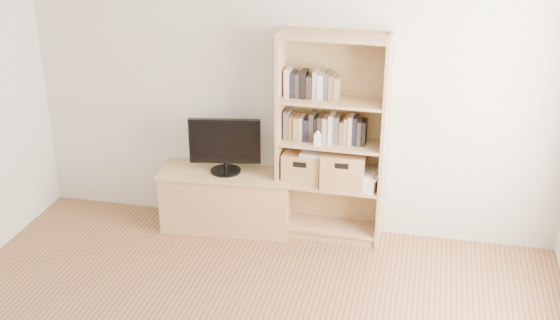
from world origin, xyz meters
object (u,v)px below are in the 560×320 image
(television, at_px, (225,146))
(basket_right, at_px, (343,169))
(tv_stand, at_px, (227,201))
(bookshelf, at_px, (332,140))
(basket_left, at_px, (303,166))
(baby_monitor, at_px, (317,139))
(laptop, at_px, (322,153))

(television, distance_m, basket_right, 1.01)
(television, xyz_separation_m, basket_right, (1.00, 0.04, -0.13))
(tv_stand, height_order, bookshelf, bookshelf)
(tv_stand, bearing_deg, basket_left, -0.49)
(tv_stand, distance_m, baby_monitor, 1.03)
(television, xyz_separation_m, basket_left, (0.66, 0.05, -0.14))
(television, height_order, basket_right, television)
(basket_right, distance_m, laptop, 0.22)
(tv_stand, relative_size, baby_monitor, 10.91)
(basket_right, height_order, laptop, basket_right)
(tv_stand, height_order, basket_left, basket_left)
(laptop, bearing_deg, basket_left, -176.46)
(tv_stand, distance_m, basket_left, 0.76)
(tv_stand, bearing_deg, baby_monitor, -8.16)
(basket_left, bearing_deg, tv_stand, -174.95)
(tv_stand, relative_size, bookshelf, 0.62)
(bookshelf, distance_m, baby_monitor, 0.14)
(basket_left, bearing_deg, television, -174.95)
(laptop, bearing_deg, baby_monitor, -101.10)
(basket_right, bearing_deg, laptop, 179.71)
(bookshelf, relative_size, basket_right, 4.95)
(bookshelf, bearing_deg, television, -175.45)
(tv_stand, height_order, basket_right, basket_right)
(television, bearing_deg, basket_right, -7.74)
(baby_monitor, bearing_deg, basket_right, 24.42)
(bookshelf, relative_size, laptop, 5.39)
(laptop, bearing_deg, basket_right, 8.49)
(tv_stand, height_order, baby_monitor, baby_monitor)
(tv_stand, distance_m, basket_right, 1.07)
(laptop, bearing_deg, bookshelf, 15.89)
(television, bearing_deg, laptop, -7.43)
(bookshelf, distance_m, basket_left, 0.35)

